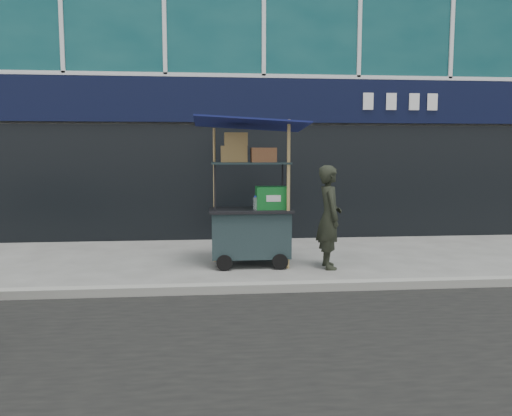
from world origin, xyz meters
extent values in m
plane|color=slate|center=(0.00, 0.00, 0.00)|extent=(80.00, 80.00, 0.00)
cube|color=gray|center=(0.00, -0.20, 0.06)|extent=(80.00, 0.18, 0.12)
cube|color=black|center=(0.00, 3.86, 2.90)|extent=(15.68, 0.06, 0.90)
cube|color=black|center=(0.00, 3.90, 1.20)|extent=(15.68, 0.04, 2.40)
cube|color=#182829|center=(-0.48, 1.42, 0.52)|extent=(1.25, 0.73, 0.73)
cylinder|color=black|center=(-0.92, 1.04, 0.12)|extent=(0.25, 0.05, 0.25)
cylinder|color=black|center=(-0.05, 1.04, 0.12)|extent=(0.25, 0.05, 0.25)
cube|color=black|center=(-0.48, 1.42, 0.90)|extent=(1.33, 0.81, 0.04)
cylinder|color=black|center=(-1.05, 1.11, 1.27)|extent=(0.03, 0.03, 0.78)
cylinder|color=black|center=(0.09, 1.11, 1.27)|extent=(0.03, 0.03, 0.78)
cylinder|color=black|center=(-1.05, 1.73, 1.27)|extent=(0.03, 0.03, 0.78)
cylinder|color=black|center=(0.09, 1.73, 1.27)|extent=(0.03, 0.03, 0.78)
cube|color=#182829|center=(-0.48, 1.42, 1.66)|extent=(1.25, 0.73, 0.03)
cylinder|color=olive|center=(0.09, 1.11, 1.17)|extent=(0.05, 0.05, 2.33)
cylinder|color=olive|center=(-1.05, 1.73, 1.11)|extent=(0.04, 0.04, 2.23)
cube|color=#0D164A|center=(-0.48, 1.42, 2.28)|extent=(1.77, 1.24, 0.20)
cube|color=#0F6217|center=(-0.14, 1.37, 1.10)|extent=(0.52, 0.36, 0.36)
cylinder|color=silver|center=(-0.42, 1.21, 1.03)|extent=(0.07, 0.07, 0.21)
cylinder|color=#192CBF|center=(-0.42, 1.21, 1.14)|extent=(0.03, 0.03, 0.02)
cube|color=olive|center=(-0.74, 1.47, 1.80)|extent=(0.42, 0.31, 0.26)
cube|color=#986B42|center=(-0.28, 1.37, 1.79)|extent=(0.39, 0.29, 0.23)
cube|color=olive|center=(-0.71, 1.45, 2.04)|extent=(0.36, 0.27, 0.21)
imported|color=black|center=(0.74, 1.10, 0.82)|extent=(0.39, 0.60, 1.63)
camera|label=1|loc=(-1.14, -6.55, 1.82)|focal=35.00mm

